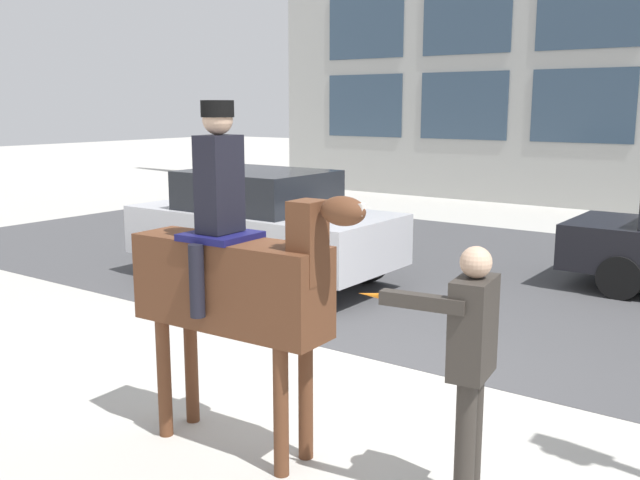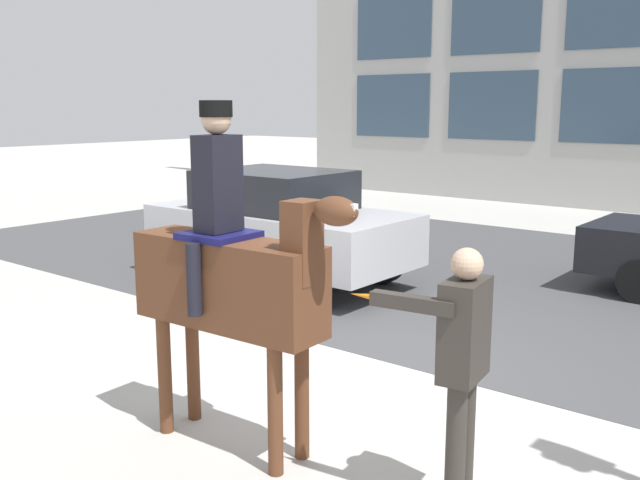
# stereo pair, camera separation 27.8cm
# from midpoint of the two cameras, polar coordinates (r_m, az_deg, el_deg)

# --- Properties ---
(ground_plane) EXTENTS (80.00, 80.00, 0.00)m
(ground_plane) POSITION_cam_midpoint_polar(r_m,az_deg,el_deg) (7.11, 1.18, -10.73)
(ground_plane) COLOR #B2AFA8
(road_surface) EXTENTS (21.75, 8.50, 0.01)m
(road_surface) POSITION_cam_midpoint_polar(r_m,az_deg,el_deg) (11.17, 15.20, -3.10)
(road_surface) COLOR #444447
(road_surface) RESTS_ON ground_plane
(mounted_horse_lead) EXTENTS (2.03, 0.65, 2.64)m
(mounted_horse_lead) POSITION_cam_midpoint_polar(r_m,az_deg,el_deg) (5.32, -8.43, -2.83)
(mounted_horse_lead) COLOR #59331E
(mounted_horse_lead) RESTS_ON ground_plane
(pedestrian_bystander) EXTENTS (0.82, 0.51, 1.75)m
(pedestrian_bystander) POSITION_cam_midpoint_polar(r_m,az_deg,el_deg) (4.62, 10.16, -9.26)
(pedestrian_bystander) COLOR #332D28
(pedestrian_bystander) RESTS_ON ground_plane
(street_car_near_lane) EXTENTS (3.99, 1.94, 1.66)m
(street_car_near_lane) POSITION_cam_midpoint_polar(r_m,az_deg,el_deg) (10.57, -5.43, 1.21)
(street_car_near_lane) COLOR #B7B7BC
(street_car_near_lane) RESTS_ON ground_plane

